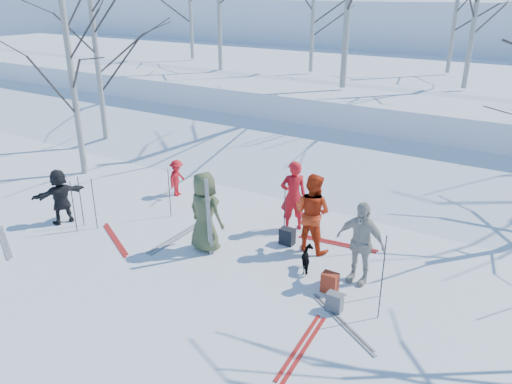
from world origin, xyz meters
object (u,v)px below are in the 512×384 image
Objects in this scene: skier_grey_west at (60,196)px; dog at (308,260)px; backpack_red at (330,283)px; skier_red_north at (293,196)px; skier_red_seated at (177,178)px; backpack_dark at (287,236)px; skier_cream_east at (360,243)px; skier_olive_center at (205,212)px; skier_redor_behind at (312,213)px; backpack_grey at (334,302)px.

skier_grey_west is 2.38× the size of dog.
skier_grey_west reaches higher than backpack_red.
skier_red_north is 1.66× the size of skier_red_seated.
backpack_dark is (4.21, -0.94, -0.34)m from skier_red_seated.
backpack_red is (-0.31, -0.69, -0.68)m from skier_cream_east.
skier_cream_east is 1.02m from backpack_red.
backpack_red is (3.19, -0.11, -0.73)m from skier_olive_center.
backpack_red is at bearing 133.40° from skier_redor_behind.
skier_red_seated is 4.33m from backpack_dark.
skier_olive_center is 3.28m from backpack_red.
backpack_grey is at bearing 111.87° from skier_grey_west.
skier_olive_center is at bearing 169.59° from backpack_grey.
skier_olive_center is 3.50m from skier_red_seated.
dog is (-1.06, -0.18, -0.63)m from skier_cream_east.
skier_red_seated is 5.47m from dog.
skier_red_seated is 6.88m from backpack_grey.
skier_red_north is (1.19, 2.01, -0.04)m from skier_olive_center.
skier_olive_center is at bearing -166.46° from skier_cream_east.
skier_cream_east is 4.70× the size of backpack_grey.
skier_grey_west is at bearing 24.17° from skier_redor_behind.
skier_olive_center is 1.30× the size of skier_grey_west.
skier_grey_west is (-1.29, -3.01, 0.18)m from skier_red_seated.
skier_redor_behind is at bearing 127.06° from backpack_grey.
skier_red_north is at bearing -102.03° from skier_red_seated.
skier_red_seated is at bearing -43.24° from skier_red_north.
skier_red_north is at bearing -34.45° from skier_redor_behind.
backpack_grey is (7.56, 0.21, -0.54)m from skier_grey_west.
skier_red_seated is at bearing 167.43° from backpack_dark.
skier_redor_behind is 1.04× the size of skier_cream_east.
skier_red_seated is (-3.92, 0.15, -0.36)m from skier_red_north.
skier_grey_west is 3.46× the size of backpack_red.
backpack_grey is at bearing -42.25° from backpack_dark.
skier_red_seated reaches higher than backpack_red.
skier_grey_west is at bearing -174.07° from backpack_red.
skier_red_seated is 2.85× the size of backpack_grey.
skier_olive_center is 2.44m from skier_redor_behind.
dog is at bearing 117.47° from skier_redor_behind.
backpack_red is at bearing -176.06° from skier_olive_center.
skier_redor_behind is at bearing 129.77° from skier_grey_west.
backpack_grey is at bearing -57.46° from backpack_red.
skier_grey_west is (-6.09, -2.15, -0.21)m from skier_redor_behind.
dog reaches higher than backpack_red.
skier_olive_center is 4.50× the size of backpack_red.
skier_grey_west is 3.64× the size of backpack_dark.
skier_red_north is 0.97× the size of skier_redor_behind.
skier_red_north is 4.29× the size of backpack_red.
skier_redor_behind is 4.44× the size of backpack_red.
backpack_red is 1.05× the size of backpack_dark.
backpack_grey is at bearing 175.45° from skier_olive_center.
skier_red_seated is 0.61× the size of skier_cream_east.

